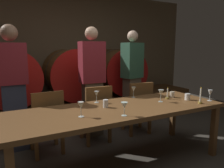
{
  "coord_description": "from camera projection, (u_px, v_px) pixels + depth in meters",
  "views": [
    {
      "loc": [
        -1.21,
        -1.9,
        1.42
      ],
      "look_at": [
        0.09,
        0.59,
        0.95
      ],
      "focal_mm": 34.3,
      "sensor_mm": 36.0,
      "label": 1
    }
  ],
  "objects": [
    {
      "name": "wine_glass_right",
      "position": [
        161.0,
        93.0,
        2.8
      ],
      "size": [
        0.07,
        0.07,
        0.16
      ],
      "color": "silver",
      "rests_on": "dining_table"
    },
    {
      "name": "chair_center",
      "position": [
        97.0,
        111.0,
        3.2
      ],
      "size": [
        0.42,
        0.42,
        0.88
      ],
      "rotation": [
        0.0,
        0.0,
        3.09
      ],
      "color": "brown",
      "rests_on": "ground"
    },
    {
      "name": "dining_table",
      "position": [
        120.0,
        112.0,
        2.56
      ],
      "size": [
        2.59,
        0.89,
        0.72
      ],
      "color": "brown",
      "rests_on": "ground"
    },
    {
      "name": "cup_right",
      "position": [
        187.0,
        97.0,
        2.91
      ],
      "size": [
        0.07,
        0.07,
        0.09
      ],
      "primitive_type": "cylinder",
      "color": "white",
      "rests_on": "dining_table"
    },
    {
      "name": "chair_left",
      "position": [
        47.0,
        120.0,
        2.83
      ],
      "size": [
        0.42,
        0.42,
        0.88
      ],
      "rotation": [
        0.0,
        0.0,
        3.19
      ],
      "color": "brown",
      "rests_on": "ground"
    },
    {
      "name": "candle_left",
      "position": [
        167.0,
        96.0,
        2.96
      ],
      "size": [
        0.05,
        0.05,
        0.17
      ],
      "color": "olive",
      "rests_on": "dining_table"
    },
    {
      "name": "cup_left",
      "position": [
        106.0,
        104.0,
        2.54
      ],
      "size": [
        0.06,
        0.06,
        0.09
      ],
      "primitive_type": "cylinder",
      "color": "white",
      "rests_on": "dining_table"
    },
    {
      "name": "candle_right",
      "position": [
        200.0,
        99.0,
        2.71
      ],
      "size": [
        0.05,
        0.05,
        0.22
      ],
      "color": "olive",
      "rests_on": "dining_table"
    },
    {
      "name": "guest_left",
      "position": [
        13.0,
        87.0,
        2.91
      ],
      "size": [
        0.39,
        0.25,
        1.73
      ],
      "rotation": [
        0.0,
        0.0,
        3.17
      ],
      "color": "#33384C",
      "rests_on": "ground"
    },
    {
      "name": "wine_barrel_right",
      "position": [
        117.0,
        71.0,
        4.72
      ],
      "size": [
        0.98,
        0.94,
        0.98
      ],
      "color": "#513319",
      "rests_on": "barrel_shelf"
    },
    {
      "name": "back_wall",
      "position": [
        62.0,
        54.0,
        4.66
      ],
      "size": [
        6.26,
        0.24,
        2.61
      ],
      "primitive_type": "cube",
      "color": "brown",
      "rests_on": "ground"
    },
    {
      "name": "chair_right",
      "position": [
        138.0,
        105.0,
        3.55
      ],
      "size": [
        0.45,
        0.45,
        0.88
      ],
      "rotation": [
        0.0,
        0.0,
        3.01
      ],
      "color": "brown",
      "rests_on": "ground"
    },
    {
      "name": "wine_barrel_left",
      "position": [
        11.0,
        77.0,
        3.75
      ],
      "size": [
        0.98,
        0.94,
        0.98
      ],
      "color": "brown",
      "rests_on": "barrel_shelf"
    },
    {
      "name": "guest_center",
      "position": [
        92.0,
        81.0,
        3.42
      ],
      "size": [
        0.38,
        0.25,
        1.75
      ],
      "rotation": [
        0.0,
        0.0,
        3.13
      ],
      "color": "brown",
      "rests_on": "ground"
    },
    {
      "name": "barrel_shelf",
      "position": [
        71.0,
        108.0,
        4.36
      ],
      "size": [
        5.64,
        0.9,
        0.44
      ],
      "primitive_type": "cube",
      "color": "brown",
      "rests_on": "ground"
    },
    {
      "name": "wine_glass_center_left",
      "position": [
        124.0,
        106.0,
        2.22
      ],
      "size": [
        0.07,
        0.07,
        0.15
      ],
      "color": "silver",
      "rests_on": "dining_table"
    },
    {
      "name": "cup_center",
      "position": [
        172.0,
        95.0,
        3.06
      ],
      "size": [
        0.07,
        0.07,
        0.08
      ],
      "primitive_type": "cylinder",
      "color": "beige",
      "rests_on": "dining_table"
    },
    {
      "name": "wine_glass_far_right",
      "position": [
        210.0,
        93.0,
        2.85
      ],
      "size": [
        0.06,
        0.06,
        0.15
      ],
      "color": "white",
      "rests_on": "dining_table"
    },
    {
      "name": "wine_glass_left",
      "position": [
        97.0,
        94.0,
        2.76
      ],
      "size": [
        0.06,
        0.06,
        0.15
      ],
      "color": "silver",
      "rests_on": "dining_table"
    },
    {
      "name": "wine_glass_far_left",
      "position": [
        81.0,
        106.0,
        2.18
      ],
      "size": [
        0.06,
        0.06,
        0.16
      ],
      "color": "silver",
      "rests_on": "dining_table"
    },
    {
      "name": "guest_right",
      "position": [
        132.0,
        77.0,
        4.01
      ],
      "size": [
        0.42,
        0.32,
        1.74
      ],
      "rotation": [
        0.0,
        0.0,
        3.37
      ],
      "color": "brown",
      "rests_on": "ground"
    },
    {
      "name": "wine_barrel_center",
      "position": [
        71.0,
        74.0,
        4.24
      ],
      "size": [
        0.98,
        0.94,
        0.98
      ],
      "color": "brown",
      "rests_on": "barrel_shelf"
    },
    {
      "name": "wine_glass_center_right",
      "position": [
        134.0,
        90.0,
        3.05
      ],
      "size": [
        0.06,
        0.06,
        0.15
      ],
      "color": "silver",
      "rests_on": "dining_table"
    }
  ]
}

